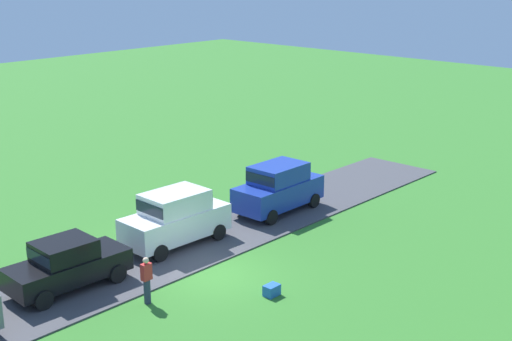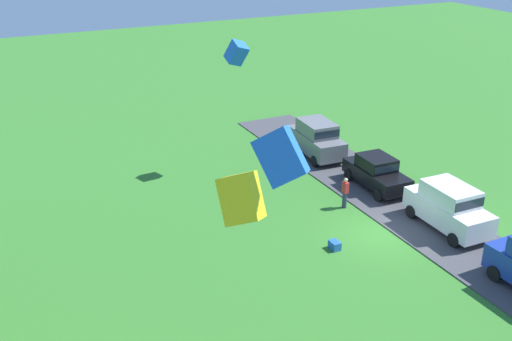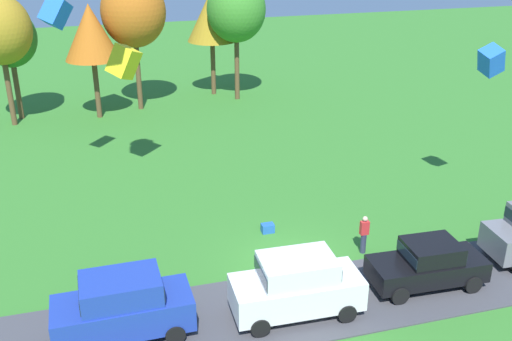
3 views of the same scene
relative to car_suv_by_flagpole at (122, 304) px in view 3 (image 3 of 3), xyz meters
The scene contains 15 objects.
ground_plane 7.62m from the car_suv_by_flagpole, 22.12° to the left, with size 120.00×120.00×0.00m, color #337528.
pavement_strip 7.07m from the car_suv_by_flagpole, ahead, with size 36.00×4.40×0.06m, color #424247.
car_suv_by_flagpole is the anchor object (origin of this frame).
car_suv_mid_row 5.99m from the car_suv_by_flagpole, ahead, with size 4.65×2.15×2.28m.
car_sedan_near_entrance 11.37m from the car_suv_by_flagpole, ahead, with size 4.47×2.09×1.84m.
person_watching_sky 10.49m from the car_suv_by_flagpole, 15.36° to the left, with size 0.36×0.24×1.71m.
tree_far_left 26.59m from the car_suv_by_flagpole, 101.09° to the left, with size 3.60×3.60×7.59m.
tree_far_right 24.97m from the car_suv_by_flagpole, 89.51° to the left, with size 3.68×3.68×7.78m.
tree_center_back 26.54m from the car_suv_by_flagpole, 82.91° to the left, with size 4.45×4.45×9.40m.
tree_right_of_center 29.92m from the car_suv_by_flagpole, 71.91° to the left, with size 3.76×3.76×7.94m.
tree_left_of_center 28.82m from the car_suv_by_flagpole, 67.96° to the left, with size 4.31×4.31×9.10m.
cooler_box 8.81m from the car_suv_by_flagpole, 39.43° to the left, with size 0.56×0.40×0.40m, color blue.
kite_box_trailing_tail 15.11m from the car_suv_by_flagpole, 96.22° to the left, with size 0.89×0.89×1.25m, color blue.
kite_box_near_flag 13.79m from the car_suv_by_flagpole, 83.27° to the left, with size 1.04×1.04×1.45m, color yellow.
kite_box_mid_center 19.09m from the car_suv_by_flagpole, 18.27° to the left, with size 0.83×0.83×1.16m, color blue.
Camera 3 is at (-7.21, -19.85, 13.27)m, focal length 42.00 mm.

